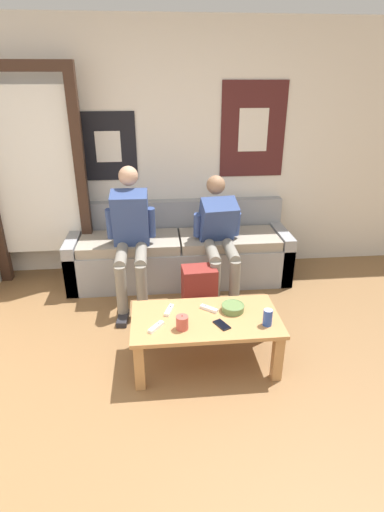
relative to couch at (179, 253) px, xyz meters
name	(u,v)px	position (x,y,z in m)	size (l,w,h in m)	color
ground_plane	(186,443)	(-0.11, -2.19, -0.28)	(18.00, 18.00, 0.00)	brown
wall_back	(165,153)	(-0.11, 0.35, 0.99)	(10.00, 0.07, 2.55)	silver
door_frame	(33,168)	(-1.41, 0.13, 0.91)	(1.00, 0.10, 2.15)	#382319
couch	(179,253)	(0.00, 0.00, 0.00)	(2.30, 0.70, 0.79)	gray
coffee_table	(206,326)	(0.10, -1.45, 0.05)	(1.09, 0.58, 0.40)	#B27F4C
person_seated_adult	(131,232)	(-0.48, -0.37, 0.39)	(0.47, 0.87, 1.26)	gray
person_seated_teen	(219,234)	(0.37, -0.35, 0.34)	(0.47, 0.95, 1.13)	gray
backpack	(199,293)	(0.13, -0.77, -0.06)	(0.31, 0.26, 0.47)	maroon
ceramic_bowl	(233,307)	(0.31, -1.37, 0.15)	(0.18, 0.18, 0.06)	#607F47
pillar_candle	(182,323)	(-0.08, -1.57, 0.17)	(0.09, 0.09, 0.11)	#B24C42
drink_can_blue	(268,317)	(0.52, -1.58, 0.18)	(0.07, 0.07, 0.12)	#28479E
game_controller_near_left	(156,327)	(-0.27, -1.55, 0.13)	(0.12, 0.13, 0.03)	white
game_controller_near_right	(209,309)	(0.14, -1.35, 0.13)	(0.13, 0.12, 0.03)	white
game_controller_far_center	(169,310)	(-0.17, -1.34, 0.13)	(0.08, 0.15, 0.03)	white
cell_phone	(222,325)	(0.20, -1.56, 0.12)	(0.12, 0.15, 0.01)	black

